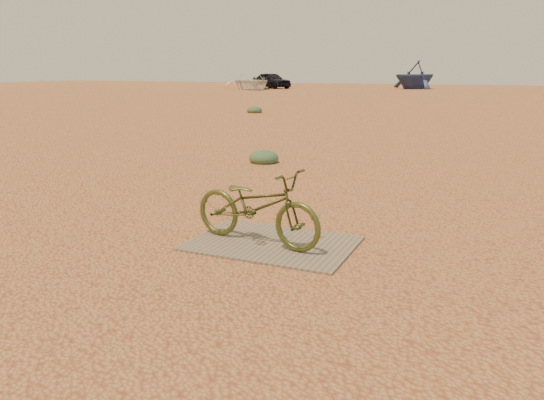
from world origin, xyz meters
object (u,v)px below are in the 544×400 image
at_px(bicycle, 257,206).
at_px(boat_near_left, 251,82).
at_px(car, 271,80).
at_px(plywood_board, 272,243).
at_px(boat_far_left, 415,75).

height_order(bicycle, boat_near_left, boat_near_left).
xyz_separation_m(car, boat_near_left, (-0.69, -2.86, -0.09)).
relative_size(plywood_board, boat_far_left, 0.34).
xyz_separation_m(car, boat_far_left, (12.20, 3.95, 0.53)).
distance_m(bicycle, boat_near_left, 42.23).
distance_m(plywood_board, boat_far_left, 45.05).
height_order(bicycle, car, car).
height_order(bicycle, boat_far_left, boat_far_left).
xyz_separation_m(boat_near_left, boat_far_left, (12.89, 6.82, 0.62)).
xyz_separation_m(bicycle, car, (-17.93, 40.77, 0.32)).
bearing_deg(bicycle, car, 32.89).
xyz_separation_m(bicycle, boat_far_left, (-5.73, 44.72, 0.84)).
distance_m(bicycle, boat_far_left, 45.09).
relative_size(plywood_board, car, 0.38).
bearing_deg(bicycle, boat_far_left, 16.44).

